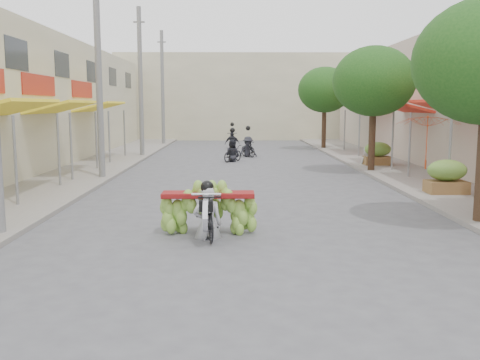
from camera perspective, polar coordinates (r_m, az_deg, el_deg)
name	(u,v)px	position (r m, az deg, el deg)	size (l,w,h in m)	color
ground	(258,282)	(8.73, 1.89, -10.80)	(120.00, 120.00, 0.00)	#58585D
sidewalk_left	(82,169)	(24.34, -16.45, 1.14)	(4.00, 60.00, 0.12)	gray
sidewalk_right	(401,168)	(24.56, 16.82, 1.19)	(4.00, 60.00, 0.12)	gray
far_building	(238,97)	(46.27, -0.21, 8.81)	(20.00, 6.00, 7.00)	beige
utility_pole_mid	(99,72)	(20.91, -14.84, 11.03)	(0.60, 0.24, 8.00)	slate
utility_pole_far	(140,83)	(29.71, -10.57, 10.17)	(0.60, 0.24, 8.00)	slate
utility_pole_back	(163,88)	(38.61, -8.26, 9.68)	(0.60, 0.24, 8.00)	slate
street_tree_mid	(374,82)	(23.02, 14.09, 10.15)	(3.40, 3.40, 5.25)	#3A2719
street_tree_far	(325,90)	(34.76, 9.02, 9.46)	(3.40, 3.40, 5.25)	#3A2719
produce_crate_mid	(447,174)	(17.67, 21.20, 0.60)	(1.20, 0.88, 1.16)	brown
produce_crate_far	(378,152)	(25.23, 14.47, 2.94)	(1.20, 0.88, 1.16)	brown
banana_motorbike	(208,205)	(11.50, -3.46, -2.64)	(2.20, 1.88, 2.09)	black
market_umbrella	(429,113)	(19.13, 19.51, 6.71)	(2.45, 2.45, 1.89)	#C5451A
pedestrian	(369,146)	(25.32, 13.55, 3.53)	(0.91, 0.65, 1.67)	silver
bg_motorbike_a	(233,146)	(26.89, -0.80, 3.61)	(1.23, 1.54, 1.95)	black
bg_motorbike_b	(248,141)	(29.35, 0.86, 4.18)	(1.19, 1.55, 1.95)	black
bg_motorbike_c	(232,136)	(35.46, -0.84, 4.67)	(0.98, 1.76, 1.95)	black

